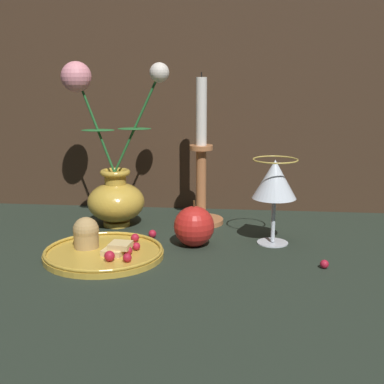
{
  "coord_description": "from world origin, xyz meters",
  "views": [
    {
      "loc": [
        0.09,
        -0.98,
        0.33
      ],
      "look_at": [
        -0.01,
        0.02,
        0.1
      ],
      "focal_mm": 50.0,
      "sensor_mm": 36.0,
      "label": 1
    }
  ],
  "objects_px": {
    "vase": "(112,178)",
    "plate_with_pastries": "(101,249)",
    "apple_beside_vase": "(193,226)",
    "candlestick": "(201,175)",
    "wine_glass": "(275,182)"
  },
  "relations": [
    {
      "from": "plate_with_pastries",
      "to": "candlestick",
      "type": "height_order",
      "value": "candlestick"
    },
    {
      "from": "wine_glass",
      "to": "candlestick",
      "type": "relative_size",
      "value": 0.51
    },
    {
      "from": "apple_beside_vase",
      "to": "candlestick",
      "type": "bearing_deg",
      "value": 89.64
    },
    {
      "from": "vase",
      "to": "plate_with_pastries",
      "type": "xyz_separation_m",
      "value": [
        0.03,
        -0.2,
        -0.09
      ]
    },
    {
      "from": "plate_with_pastries",
      "to": "wine_glass",
      "type": "bearing_deg",
      "value": 18.98
    },
    {
      "from": "plate_with_pastries",
      "to": "apple_beside_vase",
      "type": "distance_m",
      "value": 0.18
    },
    {
      "from": "vase",
      "to": "wine_glass",
      "type": "bearing_deg",
      "value": -14.65
    },
    {
      "from": "wine_glass",
      "to": "apple_beside_vase",
      "type": "height_order",
      "value": "wine_glass"
    },
    {
      "from": "apple_beside_vase",
      "to": "vase",
      "type": "bearing_deg",
      "value": 147.23
    },
    {
      "from": "plate_with_pastries",
      "to": "candlestick",
      "type": "bearing_deg",
      "value": 55.62
    },
    {
      "from": "vase",
      "to": "apple_beside_vase",
      "type": "distance_m",
      "value": 0.23
    },
    {
      "from": "apple_beside_vase",
      "to": "plate_with_pastries",
      "type": "bearing_deg",
      "value": -154.25
    },
    {
      "from": "candlestick",
      "to": "apple_beside_vase",
      "type": "bearing_deg",
      "value": -90.36
    },
    {
      "from": "vase",
      "to": "plate_with_pastries",
      "type": "bearing_deg",
      "value": -82.47
    },
    {
      "from": "plate_with_pastries",
      "to": "vase",
      "type": "bearing_deg",
      "value": 97.53
    }
  ]
}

